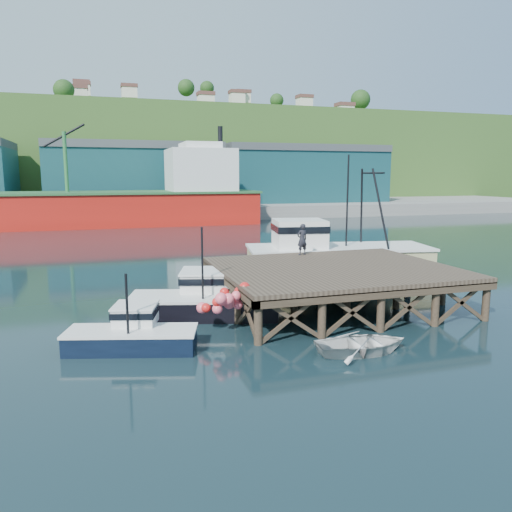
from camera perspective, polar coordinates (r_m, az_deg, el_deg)
name	(u,v)px	position (r m, az deg, el deg)	size (l,w,h in m)	color
ground	(233,314)	(25.15, -2.61, -6.66)	(300.00, 300.00, 0.00)	black
wharf	(335,271)	(26.45, 9.06, -1.65)	(12.00, 10.00, 2.62)	brown
far_quay	(134,208)	(93.77, -13.79, 5.39)	(160.00, 40.00, 2.00)	gray
warehouse_mid	(135,177)	(88.60, -13.70, 8.75)	(28.00, 16.00, 9.00)	#17494F
warehouse_right	(298,177)	(95.51, 4.78, 8.99)	(30.00, 16.00, 9.00)	#17494F
cargo_ship	(80,202)	(71.51, -19.45, 5.86)	(55.50, 10.00, 13.75)	red
hillside	(123,157)	(123.60, -14.94, 10.86)	(220.00, 50.00, 22.00)	#2D511E
boat_navy	(133,333)	(20.81, -13.93, -8.50)	(5.44, 3.53, 3.20)	black
boat_black	(205,299)	(24.96, -5.87, -4.86)	(7.73, 6.40, 4.50)	black
trawler	(335,253)	(34.20, 9.01, 0.40)	(12.87, 6.54, 8.22)	#C4BB7E
dinghy	(362,344)	(20.20, 12.05, -9.77)	(2.62, 3.66, 0.76)	silver
dockworker	(302,239)	(30.08, 5.29, 1.90)	(0.69, 0.45, 1.88)	black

